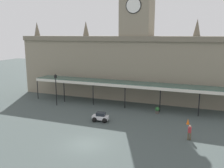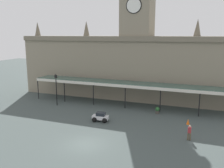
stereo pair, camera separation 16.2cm
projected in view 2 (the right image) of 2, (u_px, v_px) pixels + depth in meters
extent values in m
plane|color=#424D4B|center=(86.00, 144.00, 24.57)|extent=(140.00, 140.00, 0.00)
cube|color=gray|center=(137.00, 68.00, 41.32)|extent=(41.57, 5.30, 10.61)
cube|color=#756C5B|center=(133.00, 39.00, 37.77)|extent=(41.57, 0.30, 0.80)
cube|color=gray|center=(138.00, 13.00, 39.51)|extent=(4.80, 4.80, 7.43)
cylinder|color=white|center=(134.00, 5.00, 37.08)|extent=(2.20, 0.12, 2.20)
cylinder|color=black|center=(134.00, 5.00, 37.12)|extent=(2.46, 0.06, 2.46)
cone|color=#675F50|center=(38.00, 29.00, 46.84)|extent=(1.10, 1.10, 2.60)
cone|color=#675F50|center=(86.00, 29.00, 43.23)|extent=(1.10, 1.10, 2.60)
cone|color=#675F50|center=(198.00, 27.00, 36.76)|extent=(1.10, 1.10, 2.60)
cube|color=#38564C|center=(128.00, 83.00, 37.21)|extent=(31.29, 3.20, 0.16)
cube|color=silver|center=(125.00, 86.00, 35.79)|extent=(31.29, 0.12, 0.44)
cylinder|color=black|center=(38.00, 89.00, 41.66)|extent=(0.14, 0.14, 3.52)
cylinder|color=black|center=(64.00, 91.00, 39.86)|extent=(0.14, 0.14, 3.52)
cylinder|color=black|center=(93.00, 94.00, 38.06)|extent=(0.14, 0.14, 3.52)
cylinder|color=black|center=(125.00, 97.00, 36.25)|extent=(0.14, 0.14, 3.52)
cylinder|color=black|center=(160.00, 100.00, 34.45)|extent=(0.14, 0.14, 3.52)
cylinder|color=black|center=(199.00, 104.00, 32.64)|extent=(0.14, 0.14, 3.52)
cube|color=silver|center=(100.00, 117.00, 30.98)|extent=(2.14, 1.12, 0.50)
cube|color=#1E232B|center=(101.00, 114.00, 30.88)|extent=(1.19, 0.92, 0.42)
sphere|color=black|center=(94.00, 120.00, 30.76)|extent=(0.64, 0.64, 0.64)
sphere|color=black|center=(96.00, 117.00, 31.60)|extent=(0.64, 0.64, 0.64)
sphere|color=black|center=(105.00, 120.00, 30.45)|extent=(0.64, 0.64, 0.64)
sphere|color=black|center=(106.00, 118.00, 31.28)|extent=(0.64, 0.64, 0.64)
cylinder|color=brown|center=(190.00, 137.00, 25.44)|extent=(0.17, 0.17, 0.82)
cylinder|color=brown|center=(188.00, 136.00, 25.49)|extent=(0.17, 0.17, 0.82)
cylinder|color=#A52D33|center=(190.00, 130.00, 25.32)|extent=(0.34, 0.34, 0.62)
sphere|color=tan|center=(190.00, 126.00, 25.24)|extent=(0.23, 0.23, 0.23)
cylinder|color=black|center=(56.00, 92.00, 37.70)|extent=(0.13, 0.13, 4.36)
cube|color=black|center=(56.00, 76.00, 37.22)|extent=(0.30, 0.30, 0.44)
sphere|color=black|center=(56.00, 75.00, 37.17)|extent=(0.14, 0.14, 0.14)
cone|color=orange|center=(188.00, 122.00, 29.98)|extent=(0.40, 0.40, 0.68)
cylinder|color=#47423D|center=(157.00, 112.00, 34.05)|extent=(0.56, 0.56, 0.42)
sphere|color=#2A632F|center=(157.00, 109.00, 33.96)|extent=(0.60, 0.60, 0.60)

